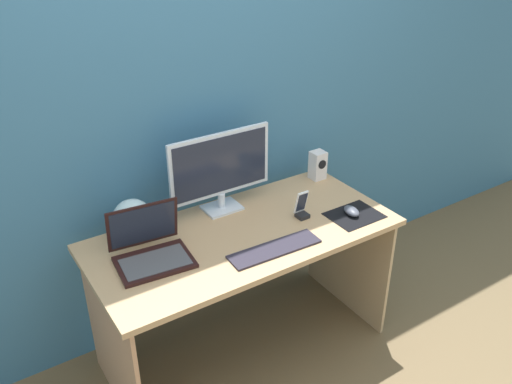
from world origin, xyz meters
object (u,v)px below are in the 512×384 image
object	(u,v)px
keyboard_external	(275,249)
mouse	(352,211)
laptop	(151,249)
monitor	(221,169)
speaker_right	(318,165)
phone_in_dock	(302,208)
fishbowl	(133,219)

from	to	relation	value
keyboard_external	mouse	distance (m)	0.48
laptop	keyboard_external	world-z (taller)	laptop
monitor	laptop	distance (m)	0.53
speaker_right	phone_in_dock	world-z (taller)	speaker_right
monitor	speaker_right	xyz separation A→B (m)	(0.60, 0.01, -0.14)
laptop	keyboard_external	xyz separation A→B (m)	(0.48, -0.23, -0.04)
speaker_right	keyboard_external	distance (m)	0.74
fishbowl	mouse	bearing A→B (deg)	-22.98
monitor	phone_in_dock	distance (m)	0.43
monitor	mouse	xyz separation A→B (m)	(0.50, -0.39, -0.20)
mouse	monitor	bearing A→B (deg)	152.30
speaker_right	laptop	bearing A→B (deg)	-168.94
fishbowl	monitor	bearing A→B (deg)	-1.26
speaker_right	fishbowl	xyz separation A→B (m)	(-1.06, 0.00, 0.01)
fishbowl	mouse	size ratio (longest dim) A/B	1.82
phone_in_dock	speaker_right	bearing A→B (deg)	41.14
monitor	fishbowl	world-z (taller)	monitor
speaker_right	mouse	distance (m)	0.42
monitor	phone_in_dock	size ratio (longest dim) A/B	3.85
laptop	mouse	xyz separation A→B (m)	(0.96, -0.19, -0.03)
monitor	fishbowl	xyz separation A→B (m)	(-0.45, 0.01, -0.13)
mouse	phone_in_dock	size ratio (longest dim) A/B	0.73
speaker_right	fishbowl	bearing A→B (deg)	179.80
speaker_right	phone_in_dock	distance (m)	0.43
speaker_right	fishbowl	size ratio (longest dim) A/B	0.86
keyboard_external	mouse	world-z (taller)	mouse
laptop	phone_in_dock	bearing A→B (deg)	-5.56
laptop	phone_in_dock	distance (m)	0.75
keyboard_external	speaker_right	bearing A→B (deg)	39.12
speaker_right	keyboard_external	xyz separation A→B (m)	(-0.59, -0.44, -0.07)
laptop	mouse	bearing A→B (deg)	-11.23
phone_in_dock	mouse	bearing A→B (deg)	-28.86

